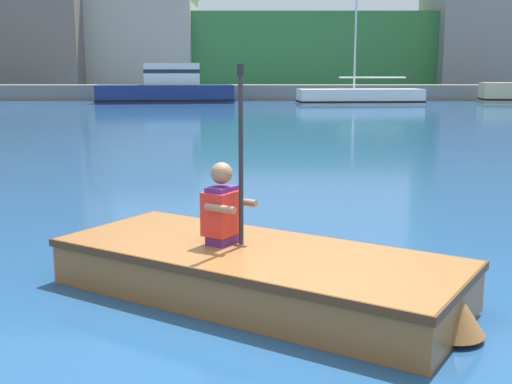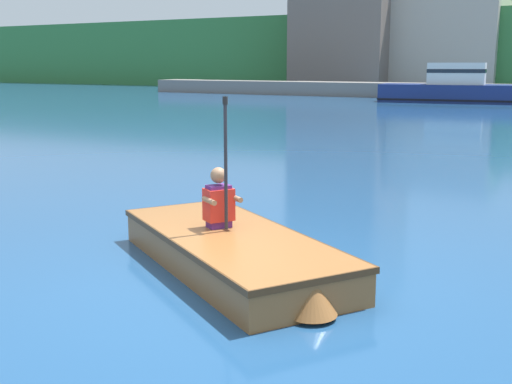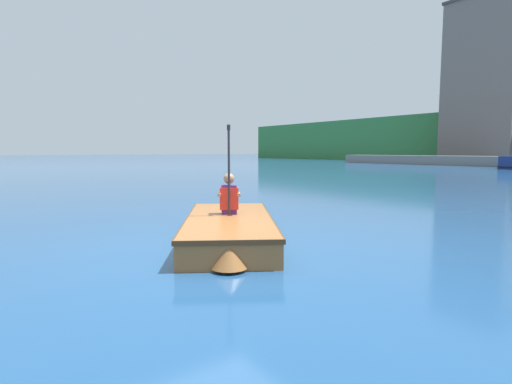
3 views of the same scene
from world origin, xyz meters
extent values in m
plane|color=navy|center=(0.00, 0.00, 0.00)|extent=(300.00, 300.00, 0.00)
cube|color=#387A3D|center=(0.00, 54.89, 3.06)|extent=(120.00, 20.00, 6.13)
cube|color=#B2A899|center=(-10.06, 47.55, 3.74)|extent=(9.86, 6.92, 7.49)
cube|color=slate|center=(0.00, 34.88, 0.45)|extent=(54.58, 2.40, 0.90)
cube|color=white|center=(5.21, 29.96, 0.39)|extent=(6.64, 2.42, 0.78)
cube|color=black|center=(5.21, 29.96, 0.14)|extent=(6.68, 2.46, 0.10)
cylinder|color=silver|center=(4.89, 29.93, 3.19)|extent=(0.10, 0.10, 4.82)
cylinder|color=silver|center=(5.86, 30.01, 1.38)|extent=(3.57, 0.36, 0.07)
cube|color=navy|center=(-5.25, 31.13, 0.49)|extent=(7.61, 3.60, 0.97)
cube|color=black|center=(-5.25, 31.13, 0.17)|extent=(7.65, 3.64, 0.10)
cube|color=silver|center=(-4.89, 31.18, 1.55)|extent=(3.20, 2.48, 1.16)
cube|color=#19232D|center=(-4.89, 31.18, 1.70)|extent=(3.22, 2.50, 0.20)
cube|color=#935B2D|center=(-0.29, 0.44, 0.18)|extent=(3.30, 2.71, 0.37)
cube|color=#513219|center=(-0.29, 0.44, 0.34)|extent=(3.35, 2.76, 0.06)
cube|color=#513219|center=(-0.29, 0.44, 0.33)|extent=(2.81, 2.29, 0.02)
cone|color=#935B2D|center=(0.98, -0.36, 0.20)|extent=(0.60, 0.60, 0.33)
cube|color=#935B2D|center=(-0.48, 0.57, 0.32)|extent=(0.76, 1.08, 0.03)
cube|color=#592672|center=(-0.55, 0.61, 0.60)|extent=(0.26, 0.29, 0.46)
cube|color=red|center=(-0.55, 0.61, 0.62)|extent=(0.33, 0.36, 0.34)
sphere|color=#997051|center=(-0.55, 0.61, 0.93)|extent=(0.17, 0.17, 0.17)
cylinder|color=#997051|center=(-0.55, 0.43, 0.69)|extent=(0.25, 0.19, 0.06)
cylinder|color=#997051|center=(-0.39, 0.69, 0.69)|extent=(0.25, 0.19, 0.06)
cylinder|color=#232328|center=(-0.40, 0.51, 1.07)|extent=(0.06, 0.05, 1.37)
cylinder|color=black|center=(-0.40, 0.51, 1.72)|extent=(0.05, 0.05, 0.08)
camera|label=1|loc=(-0.28, -4.28, 1.71)|focal=45.00mm
camera|label=2|loc=(3.06, -4.95, 2.08)|focal=45.00mm
camera|label=3|loc=(4.76, -2.73, 1.36)|focal=28.00mm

